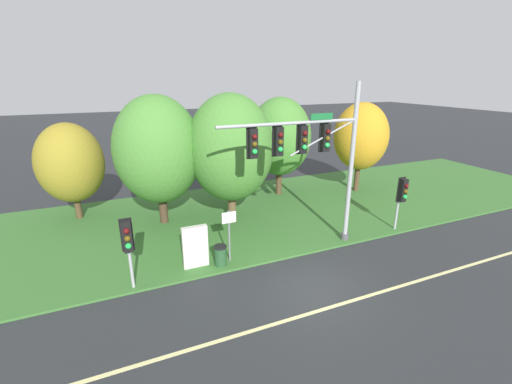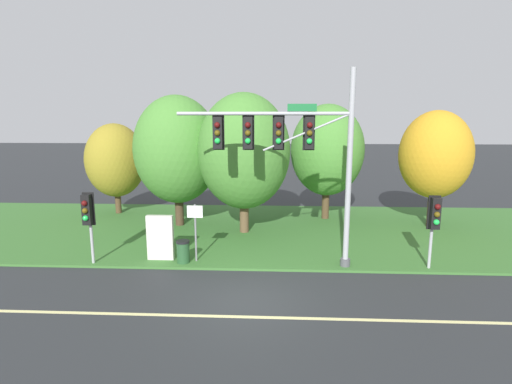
% 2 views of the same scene
% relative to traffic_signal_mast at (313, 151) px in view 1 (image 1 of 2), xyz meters
% --- Properties ---
extents(ground_plane, '(160.00, 160.00, 0.00)m').
position_rel_traffic_signal_mast_xyz_m(ground_plane, '(-1.56, -3.01, -4.88)').
color(ground_plane, '#282B2D').
extents(lane_stripe, '(36.00, 0.16, 0.01)m').
position_rel_traffic_signal_mast_xyz_m(lane_stripe, '(-1.56, -4.21, -4.87)').
color(lane_stripe, beige).
rests_on(lane_stripe, ground).
extents(grass_verge, '(48.00, 11.50, 0.10)m').
position_rel_traffic_signal_mast_xyz_m(grass_verge, '(-1.56, 5.24, -4.83)').
color(grass_verge, '#386B2D').
rests_on(grass_verge, ground).
extents(traffic_signal_mast, '(6.84, 0.49, 7.72)m').
position_rel_traffic_signal_mast_xyz_m(traffic_signal_mast, '(0.00, 0.00, 0.00)').
color(traffic_signal_mast, '#9EA0A5').
rests_on(traffic_signal_mast, grass_verge).
extents(pedestrian_signal_near_kerb, '(0.46, 0.55, 2.95)m').
position_rel_traffic_signal_mast_xyz_m(pedestrian_signal_near_kerb, '(5.47, -0.23, -2.67)').
color(pedestrian_signal_near_kerb, '#9EA0A5').
rests_on(pedestrian_signal_near_kerb, grass_verge).
extents(pedestrian_signal_further_along, '(0.46, 0.55, 2.96)m').
position_rel_traffic_signal_mast_xyz_m(pedestrian_signal_further_along, '(-8.12, -0.35, -2.65)').
color(pedestrian_signal_further_along, '#9EA0A5').
rests_on(pedestrian_signal_further_along, grass_verge).
extents(route_sign_post, '(0.64, 0.08, 2.41)m').
position_rel_traffic_signal_mast_xyz_m(route_sign_post, '(-3.93, 0.27, -3.22)').
color(route_sign_post, slate).
rests_on(route_sign_post, grass_verge).
extents(tree_nearest_road, '(3.59, 3.59, 5.55)m').
position_rel_traffic_signal_mast_xyz_m(tree_nearest_road, '(-10.47, 8.47, -1.48)').
color(tree_nearest_road, '#4C3823').
rests_on(tree_nearest_road, grass_verge).
extents(tree_left_of_mast, '(4.63, 4.63, 7.08)m').
position_rel_traffic_signal_mast_xyz_m(tree_left_of_mast, '(-5.97, 5.86, -0.61)').
color(tree_left_of_mast, '#423021').
rests_on(tree_left_of_mast, grass_verge).
extents(tree_behind_signpost, '(4.68, 4.68, 7.13)m').
position_rel_traffic_signal_mast_xyz_m(tree_behind_signpost, '(-2.27, 4.68, -0.59)').
color(tree_behind_signpost, brown).
rests_on(tree_behind_signpost, grass_verge).
extents(tree_mid_verge, '(4.20, 4.20, 6.66)m').
position_rel_traffic_signal_mast_xyz_m(tree_mid_verge, '(2.31, 7.76, -0.75)').
color(tree_mid_verge, '#4C3823').
rests_on(tree_mid_verge, grass_verge).
extents(tree_tall_centre, '(3.73, 3.73, 6.28)m').
position_rel_traffic_signal_mast_xyz_m(tree_tall_centre, '(7.81, 6.16, -0.84)').
color(tree_tall_centre, '#4C3823').
rests_on(tree_tall_centre, grass_verge).
extents(info_kiosk, '(1.10, 0.24, 1.90)m').
position_rel_traffic_signal_mast_xyz_m(info_kiosk, '(-5.45, 0.38, -3.84)').
color(info_kiosk, beige).
rests_on(info_kiosk, grass_verge).
extents(trash_bin, '(0.56, 0.56, 0.93)m').
position_rel_traffic_signal_mast_xyz_m(trash_bin, '(-4.43, 0.06, -4.31)').
color(trash_bin, '#234C28').
rests_on(trash_bin, grass_verge).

